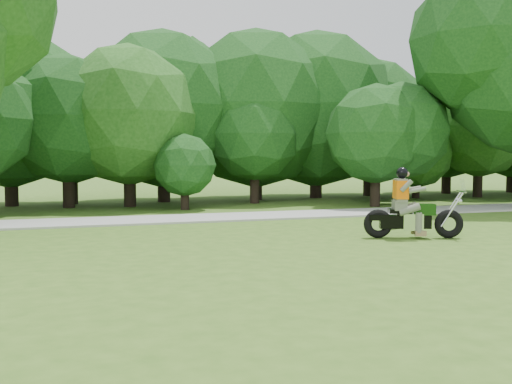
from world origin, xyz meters
TOP-DOWN VIEW (x-y plane):
  - ground at (0.00, 0.00)m, footprint 100.00×100.00m
  - walkway at (0.00, 8.00)m, footprint 60.00×2.20m
  - tree_line at (3.20, 14.23)m, footprint 40.45×10.75m
  - chopper_motorcycle at (1.77, 2.26)m, footprint 2.38×1.19m

SIDE VIEW (x-z plane):
  - ground at x=0.00m, z-range 0.00..0.00m
  - walkway at x=0.00m, z-range 0.00..0.06m
  - chopper_motorcycle at x=1.77m, z-range -0.23..1.51m
  - tree_line at x=3.20m, z-range -0.29..7.63m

